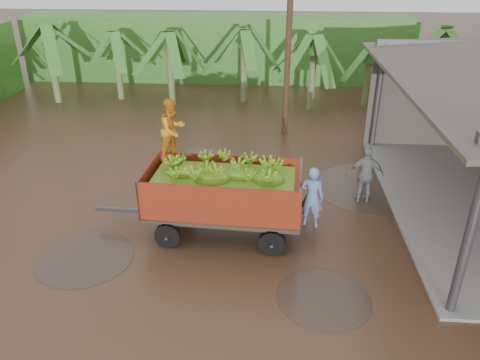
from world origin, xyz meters
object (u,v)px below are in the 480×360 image
Objects in this scene: banana_trailer at (222,191)px; man_blue at (312,197)px; man_grey at (366,175)px; utility_pole at (289,38)px.

man_blue is (2.42, 0.53, -0.37)m from banana_trailer.
banana_trailer is 3.20× the size of man_blue.
banana_trailer reaches higher than man_blue.
man_blue is 0.99× the size of man_grey.
utility_pole is at bearing -70.03° from man_grey.
man_blue is 0.23× the size of utility_pole.
banana_trailer is 8.43m from utility_pole.
man_grey is at bearing -67.79° from utility_pole.
man_blue is 2.30m from man_grey.
utility_pole is (1.79, 7.80, 2.64)m from banana_trailer.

